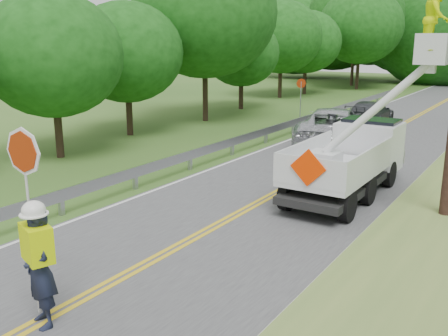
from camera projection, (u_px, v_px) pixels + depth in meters
The scene contains 9 objects.
ground at pixel (35, 325), 8.64m from camera, with size 140.00×140.00×0.00m, color #2C511B.
road at pixel (333, 162), 20.04m from camera, with size 7.20×96.00×0.03m.
guardrail at pixel (256, 135), 22.75m from camera, with size 0.18×48.00×0.77m.
treeline_left at pixel (294, 26), 39.48m from camera, with size 10.73×53.29×11.52m.
flagger at pixel (38, 260), 8.36m from camera, with size 1.25×0.72×3.36m.
bucket_truck at pixel (361, 148), 15.89m from camera, with size 3.82×6.10×6.09m.
suv_silver at pixel (333, 126), 23.20m from camera, with size 2.85×6.18×1.72m, color silver.
suv_darkgrey at pixel (370, 113), 28.48m from camera, with size 1.93×4.76×1.38m, color #363A3E.
stop_sign_permanent at pixel (301, 94), 28.82m from camera, with size 0.45×0.36×2.61m.
Camera 1 is at (6.91, -4.71, 4.76)m, focal length 40.35 mm.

